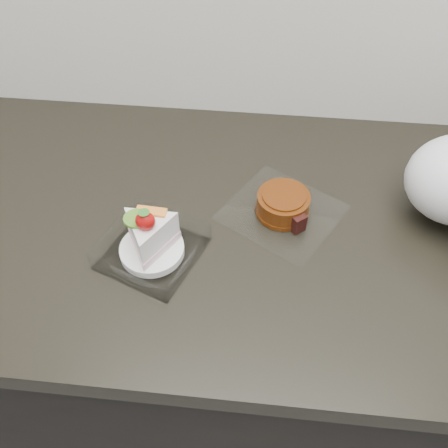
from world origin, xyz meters
name	(u,v)px	position (x,y,z in m)	size (l,w,h in m)	color
counter	(274,348)	(0.00, 1.69, 0.45)	(2.04, 0.64, 0.90)	black
cake_tray	(151,242)	(-0.23, 1.60, 0.93)	(0.18, 0.18, 0.11)	white
mooncake_wrap	(283,206)	(-0.02, 1.71, 0.92)	(0.24, 0.24, 0.04)	white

